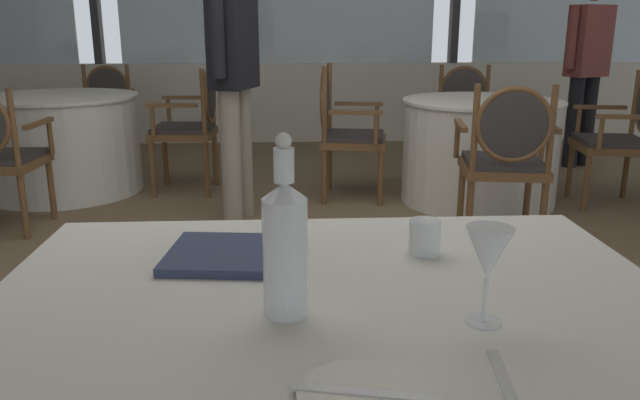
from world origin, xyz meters
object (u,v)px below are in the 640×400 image
Objects in this scene: dining_chair_0_0 at (464,111)px; diner_person_1 at (587,61)px; side_plate at (362,396)px; menu_book at (235,254)px; dining_chair_0_3 at (626,129)px; water_bottle at (285,245)px; wine_glass at (488,255)px; dining_chair_0_2 at (507,152)px; dining_chair_0_1 at (342,123)px; dining_chair_1_1 at (194,119)px; dining_chair_1_2 at (104,107)px; water_tumbler at (425,237)px; diner_person_0 at (234,64)px.

dining_chair_0_0 is 1.19m from diner_person_1.
dining_chair_0_0 is at bearing 72.51° from side_plate.
menu_book is 3.80m from dining_chair_0_3.
dining_chair_0_0 is (1.54, 4.29, -0.34)m from water_bottle.
wine_glass is 2.57m from dining_chair_0_2.
dining_chair_0_3 is (1.96, -0.31, -0.02)m from dining_chair_0_1.
wine_glass is 5.05m from diner_person_1.
dining_chair_0_3 is 3.11m from dining_chair_1_1.
menu_book is 0.33× the size of dining_chair_1_2.
dining_chair_1_1 is at bearing 45.08° from dining_chair_1_2.
diner_person_1 reaches higher than water_bottle.
dining_chair_0_3 reaches higher than water_tumbler.
wine_glass is (0.24, 0.22, 0.12)m from side_plate.
dining_chair_0_2 is at bearing -44.78° from dining_chair_0_1.
diner_person_1 reaches higher than dining_chair_0_1.
dining_chair_1_1 is (-0.58, 3.43, -0.19)m from menu_book.
dining_chair_0_1 reaches higher than dining_chair_0_2.
dining_chair_0_1 is at bearing 88.39° from water_tumbler.
water_bottle is 5.06m from dining_chair_1_2.
water_bottle reaches higher than dining_chair_0_3.
menu_book is 2.46m from dining_chair_0_2.
dining_chair_0_2 reaches higher than dining_chair_0_3.
wine_glass is 0.10× the size of diner_person_0.
diner_person_0 is 1.06× the size of diner_person_1.
diner_person_0 is at bearing 119.84° from dining_chair_1_1.
side_plate is 0.11× the size of diner_person_0.
dining_chair_0_3 is at bearing -155.98° from diner_person_0.
dining_chair_0_3 is (2.05, 2.86, -0.23)m from water_tumbler.
water_tumbler is at bearing 26.75° from dining_chair_1_2.
water_bottle is at bearing 110.86° from side_plate.
dining_chair_1_2 is (-0.96, 1.06, -0.03)m from dining_chair_1_1.
dining_chair_1_1 is at bearing 105.66° from menu_book.
dining_chair_0_0 reaches higher than side_plate.
dining_chair_0_3 reaches higher than dining_chair_1_2.
menu_book is at bearing 111.39° from side_plate.
dining_chair_0_1 is 1.03× the size of dining_chair_1_1.
diner_person_1 is (1.11, 0.15, 0.41)m from dining_chair_0_0.
menu_book is 2.71m from diner_person_0.
dining_chair_0_2 is at bearing 62.10° from water_bottle.
side_plate is at bearing 165.51° from dining_chair_0_2.
dining_chair_0_1 is 1.99m from dining_chair_0_3.
wine_glass is 0.36m from water_tumbler.
dining_chair_0_2 is (0.83, -1.13, -0.00)m from dining_chair_0_1.
wine_glass is 0.59× the size of menu_book.
water_bottle is 5.17m from diner_person_1.
wine_glass is 0.18× the size of dining_chair_0_1.
wine_glass is 0.20× the size of dining_chair_1_2.
dining_chair_1_2 is (-2.06, 1.31, -0.03)m from dining_chair_0_1.
wine_glass is 3.10m from diner_person_0.
dining_chair_1_2 is (-1.54, 4.49, -0.22)m from menu_book.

